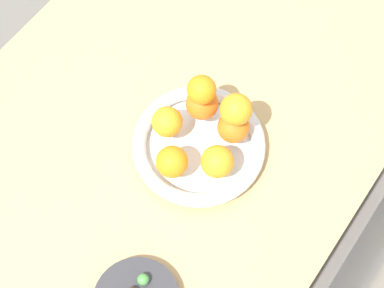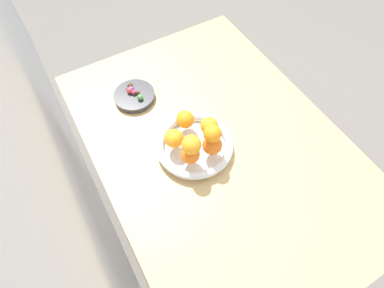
{
  "view_description": "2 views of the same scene",
  "coord_description": "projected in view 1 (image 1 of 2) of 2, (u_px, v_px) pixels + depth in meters",
  "views": [
    {
      "loc": [
        0.39,
        0.33,
        1.75
      ],
      "look_at": [
        0.04,
        0.08,
        0.8
      ],
      "focal_mm": 55.0,
      "sensor_mm": 36.0,
      "label": 1
    },
    {
      "loc": [
        -0.41,
        0.33,
        1.57
      ],
      "look_at": [
        -0.0,
        0.1,
        0.81
      ],
      "focal_mm": 28.0,
      "sensor_mm": 36.0,
      "label": 2
    }
  ],
  "objects": [
    {
      "name": "orange_6",
      "position": [
        236.0,
        109.0,
        1.0
      ],
      "size": [
        0.06,
        0.06,
        0.06
      ],
      "primitive_type": "sphere",
      "color": "orange",
      "rests_on": "orange_4"
    },
    {
      "name": "orange_5",
      "position": [
        202.0,
        90.0,
        1.01
      ],
      "size": [
        0.05,
        0.05,
        0.05
      ],
      "primitive_type": "sphere",
      "color": "orange",
      "rests_on": "orange_0"
    },
    {
      "name": "ground_plane",
      "position": [
        178.0,
        232.0,
        1.8
      ],
      "size": [
        6.0,
        6.0,
        0.0
      ],
      "primitive_type": "plane",
      "color": "slate"
    },
    {
      "name": "candy_ball_3",
      "position": [
        143.0,
        280.0,
        0.97
      ],
      "size": [
        0.02,
        0.02,
        0.02
      ],
      "primitive_type": "sphere",
      "color": "#4C9947",
      "rests_on": "candy_dish"
    },
    {
      "name": "dining_table",
      "position": [
        171.0,
        141.0,
        1.21
      ],
      "size": [
        1.1,
        0.76,
        0.74
      ],
      "color": "tan",
      "rests_on": "ground_plane"
    },
    {
      "name": "orange_1",
      "position": [
        167.0,
        122.0,
        1.05
      ],
      "size": [
        0.06,
        0.06,
        0.06
      ],
      "primitive_type": "sphere",
      "color": "orange",
      "rests_on": "fruit_bowl"
    },
    {
      "name": "orange_0",
      "position": [
        202.0,
        104.0,
        1.07
      ],
      "size": [
        0.06,
        0.06,
        0.06
      ],
      "primitive_type": "sphere",
      "color": "orange",
      "rests_on": "fruit_bowl"
    },
    {
      "name": "orange_4",
      "position": [
        233.0,
        127.0,
        1.05
      ],
      "size": [
        0.06,
        0.06,
        0.06
      ],
      "primitive_type": "sphere",
      "color": "orange",
      "rests_on": "fruit_bowl"
    },
    {
      "name": "orange_2",
      "position": [
        172.0,
        162.0,
        1.02
      ],
      "size": [
        0.06,
        0.06,
        0.06
      ],
      "primitive_type": "sphere",
      "color": "orange",
      "rests_on": "fruit_bowl"
    },
    {
      "name": "orange_3",
      "position": [
        217.0,
        162.0,
        1.02
      ],
      "size": [
        0.06,
        0.06,
        0.06
      ],
      "primitive_type": "sphere",
      "color": "orange",
      "rests_on": "fruit_bowl"
    },
    {
      "name": "fruit_bowl",
      "position": [
        199.0,
        145.0,
        1.08
      ],
      "size": [
        0.25,
        0.25,
        0.04
      ],
      "color": "silver",
      "rests_on": "dining_table"
    }
  ]
}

